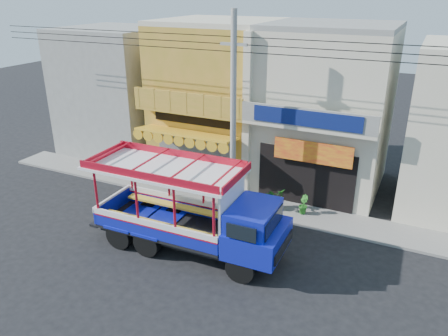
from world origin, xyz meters
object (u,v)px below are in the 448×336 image
Objects in this scene: green_sign at (171,179)px; songthaew_truck at (201,213)px; utility_pole at (236,106)px; potted_plant_a at (274,198)px; potted_plant_b at (303,204)px.

songthaew_truck is at bearing -47.17° from green_sign.
utility_pole reaches higher than green_sign.
green_sign reaches higher than potted_plant_a.
potted_plant_b is (2.74, 4.74, -1.21)m from songthaew_truck.
songthaew_truck is 6.34m from green_sign.
potted_plant_b is (3.06, 0.76, -4.47)m from utility_pole.
potted_plant_a is 1.37m from potted_plant_b.
songthaew_truck reaches higher than potted_plant_b.
utility_pole is at bearing 94.68° from songthaew_truck.
songthaew_truck is 4.97m from potted_plant_a.
potted_plant_a is 1.13× the size of potted_plant_b.
green_sign is (-3.91, 0.58, -4.47)m from utility_pole.
potted_plant_b is at bearing 13.90° from utility_pole.
potted_plant_b is at bearing 1.43° from green_sign.
potted_plant_a is (1.70, 0.66, -4.41)m from utility_pole.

